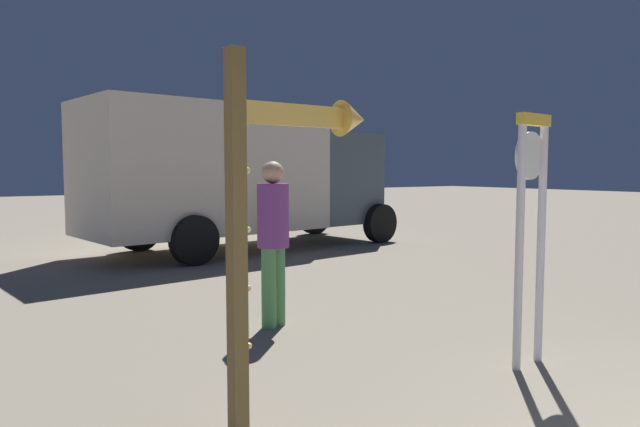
{
  "coord_description": "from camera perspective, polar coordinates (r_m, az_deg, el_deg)",
  "views": [
    {
      "loc": [
        -3.43,
        -0.34,
        1.72
      ],
      "look_at": [
        0.34,
        5.24,
        1.2
      ],
      "focal_mm": 32.32,
      "sensor_mm": 36.0,
      "label": 1
    }
  ],
  "objects": [
    {
      "name": "standing_clock",
      "position": [
        5.3,
        20.13,
        0.08
      ],
      "size": [
        0.44,
        0.14,
        2.19
      ],
      "color": "white",
      "rests_on": "ground_plane"
    },
    {
      "name": "arrow_sign",
      "position": [
        3.72,
        -3.59,
        2.66
      ],
      "size": [
        1.1,
        0.26,
        2.45
      ],
      "color": "brown",
      "rests_on": "ground_plane"
    },
    {
      "name": "person_distant",
      "position": [
        6.25,
        -4.66,
        -2.14
      ],
      "size": [
        0.35,
        0.35,
        1.81
      ],
      "color": "#509353",
      "rests_on": "ground_plane"
    },
    {
      "name": "box_truck_near",
      "position": [
        12.35,
        -8.28,
        4.01
      ],
      "size": [
        7.05,
        3.32,
        2.98
      ],
      "color": "beige",
      "rests_on": "ground_plane"
    }
  ]
}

